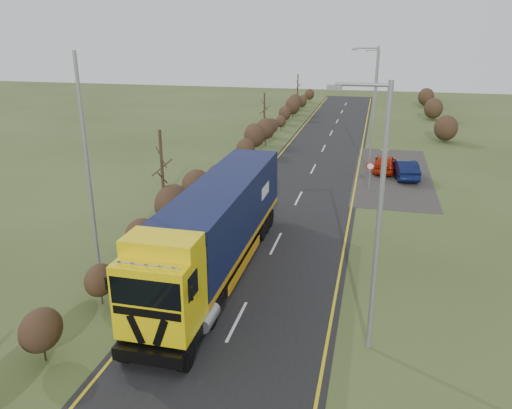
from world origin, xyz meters
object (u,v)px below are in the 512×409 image
object	(u,v)px
car_red_hatchback	(385,163)
car_blue_sedan	(405,169)
streetlight_near	(376,212)
lorry	(217,225)
speed_sign	(370,171)

from	to	relation	value
car_red_hatchback	car_blue_sedan	distance (m)	2.20
car_blue_sedan	streetlight_near	size ratio (longest dim) A/B	0.46
car_blue_sedan	lorry	bearing A→B (deg)	55.23
lorry	speed_sign	bearing A→B (deg)	65.91
car_red_hatchback	car_blue_sedan	bearing A→B (deg)	138.33
streetlight_near	lorry	bearing A→B (deg)	147.99
lorry	car_red_hatchback	distance (m)	22.23
lorry	streetlight_near	size ratio (longest dim) A/B	1.64
lorry	streetlight_near	bearing A→B (deg)	-32.11
car_red_hatchback	lorry	bearing A→B (deg)	72.55
speed_sign	streetlight_near	bearing A→B (deg)	-88.93
streetlight_near	speed_sign	size ratio (longest dim) A/B	4.53
lorry	car_blue_sedan	distance (m)	21.42
car_blue_sedan	streetlight_near	bearing A→B (deg)	75.79
car_blue_sedan	streetlight_near	world-z (taller)	streetlight_near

